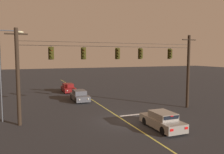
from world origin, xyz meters
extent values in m
plane|color=#28282B|center=(0.00, 0.00, 0.00)|extent=(180.00, 180.00, 0.00)
cube|color=#D1C64C|center=(0.00, 8.13, 0.00)|extent=(0.14, 60.00, 0.01)
cube|color=silver|center=(1.90, 1.53, 0.00)|extent=(3.40, 0.36, 0.01)
cylinder|color=#2D2116|center=(-8.87, 2.13, 4.10)|extent=(0.32, 0.32, 8.19)
cube|color=#2D2116|center=(-8.87, 2.13, 7.69)|extent=(1.80, 0.12, 0.12)
cylinder|color=slate|center=(-8.87, 2.13, 7.34)|extent=(0.12, 0.12, 0.18)
cylinder|color=#2D2116|center=(8.87, 2.13, 4.10)|extent=(0.32, 0.32, 8.19)
cube|color=#2D2116|center=(8.87, 2.13, 7.69)|extent=(1.80, 0.12, 0.12)
cylinder|color=slate|center=(8.87, 2.13, 7.34)|extent=(0.12, 0.12, 0.18)
cylinder|color=black|center=(0.00, 2.13, 6.79)|extent=(17.75, 0.03, 0.03)
cylinder|color=black|center=(0.00, 2.13, 7.14)|extent=(17.75, 0.02, 0.02)
cylinder|color=black|center=(-6.11, 2.13, 6.70)|extent=(0.04, 0.04, 0.18)
cube|color=#332D0A|center=(-6.11, 2.13, 6.13)|extent=(0.32, 0.26, 0.96)
cube|color=#332D0A|center=(-6.11, 2.28, 6.13)|extent=(0.48, 0.03, 1.12)
sphere|color=red|center=(-6.11, 1.97, 6.42)|extent=(0.17, 0.17, 0.17)
cylinder|color=#332D0A|center=(-6.11, 1.93, 6.46)|extent=(0.20, 0.10, 0.20)
sphere|color=#3D280A|center=(-6.11, 1.97, 6.13)|extent=(0.17, 0.17, 0.17)
cylinder|color=#332D0A|center=(-6.11, 1.93, 6.17)|extent=(0.20, 0.10, 0.20)
sphere|color=black|center=(-6.11, 1.97, 5.84)|extent=(0.17, 0.17, 0.17)
cylinder|color=#332D0A|center=(-6.11, 1.93, 5.89)|extent=(0.20, 0.10, 0.20)
cylinder|color=black|center=(-3.19, 2.13, 6.70)|extent=(0.04, 0.04, 0.18)
cube|color=#332D0A|center=(-3.19, 2.13, 6.13)|extent=(0.32, 0.26, 0.96)
cube|color=#332D0A|center=(-3.19, 2.28, 6.13)|extent=(0.48, 0.03, 1.12)
sphere|color=red|center=(-3.19, 1.97, 6.42)|extent=(0.17, 0.17, 0.17)
cylinder|color=#332D0A|center=(-3.19, 1.93, 6.46)|extent=(0.20, 0.10, 0.20)
sphere|color=#3D280A|center=(-3.19, 1.97, 6.13)|extent=(0.17, 0.17, 0.17)
cylinder|color=#332D0A|center=(-3.19, 1.93, 6.17)|extent=(0.20, 0.10, 0.20)
sphere|color=black|center=(-3.19, 1.97, 5.84)|extent=(0.17, 0.17, 0.17)
cylinder|color=#332D0A|center=(-3.19, 1.93, 5.89)|extent=(0.20, 0.10, 0.20)
cylinder|color=black|center=(0.23, 2.13, 6.70)|extent=(0.04, 0.04, 0.18)
cube|color=#332D0A|center=(0.23, 2.13, 6.13)|extent=(0.32, 0.26, 0.96)
cube|color=#332D0A|center=(0.23, 2.28, 6.13)|extent=(0.48, 0.03, 1.12)
sphere|color=red|center=(0.23, 1.97, 6.42)|extent=(0.17, 0.17, 0.17)
cylinder|color=#332D0A|center=(0.23, 1.93, 6.46)|extent=(0.20, 0.10, 0.20)
sphere|color=#3D280A|center=(0.23, 1.97, 6.13)|extent=(0.17, 0.17, 0.17)
cylinder|color=#332D0A|center=(0.23, 1.93, 6.17)|extent=(0.20, 0.10, 0.20)
sphere|color=black|center=(0.23, 1.97, 5.84)|extent=(0.17, 0.17, 0.17)
cylinder|color=#332D0A|center=(0.23, 1.93, 5.89)|extent=(0.20, 0.10, 0.20)
cylinder|color=black|center=(2.78, 2.13, 6.70)|extent=(0.04, 0.04, 0.18)
cube|color=#332D0A|center=(2.78, 2.13, 6.13)|extent=(0.32, 0.26, 0.96)
cube|color=#332D0A|center=(2.78, 2.28, 6.13)|extent=(0.48, 0.03, 1.12)
sphere|color=red|center=(2.78, 1.97, 6.42)|extent=(0.17, 0.17, 0.17)
cylinder|color=#332D0A|center=(2.78, 1.93, 6.46)|extent=(0.20, 0.10, 0.20)
sphere|color=#3D280A|center=(2.78, 1.97, 6.13)|extent=(0.17, 0.17, 0.17)
cylinder|color=#332D0A|center=(2.78, 1.93, 6.17)|extent=(0.20, 0.10, 0.20)
sphere|color=black|center=(2.78, 1.97, 5.84)|extent=(0.17, 0.17, 0.17)
cylinder|color=#332D0A|center=(2.78, 1.93, 5.89)|extent=(0.20, 0.10, 0.20)
cylinder|color=black|center=(6.39, 2.13, 6.70)|extent=(0.04, 0.04, 0.18)
cube|color=#332D0A|center=(6.39, 2.13, 6.13)|extent=(0.32, 0.26, 0.96)
cube|color=#332D0A|center=(6.39, 2.28, 6.13)|extent=(0.48, 0.03, 1.12)
sphere|color=red|center=(6.39, 1.97, 6.42)|extent=(0.17, 0.17, 0.17)
cylinder|color=#332D0A|center=(6.39, 1.93, 6.46)|extent=(0.20, 0.10, 0.20)
sphere|color=#3D280A|center=(6.39, 1.97, 6.13)|extent=(0.17, 0.17, 0.17)
cylinder|color=#332D0A|center=(6.39, 1.93, 6.17)|extent=(0.20, 0.10, 0.20)
sphere|color=black|center=(6.39, 1.97, 5.84)|extent=(0.17, 0.17, 0.17)
cylinder|color=#332D0A|center=(6.39, 1.93, 5.89)|extent=(0.20, 0.10, 0.20)
cube|color=gray|center=(1.93, -3.03, 0.51)|extent=(1.80, 4.30, 0.68)
cube|color=gray|center=(1.93, -3.15, 1.12)|extent=(1.51, 2.15, 0.54)
cube|color=black|center=(1.93, -2.22, 1.12)|extent=(1.40, 0.21, 0.48)
cube|color=black|center=(1.93, -4.21, 1.12)|extent=(1.37, 0.18, 0.46)
cylinder|color=black|center=(1.14, -1.70, 0.32)|extent=(0.22, 0.64, 0.64)
cylinder|color=black|center=(2.73, -1.70, 0.32)|extent=(0.22, 0.64, 0.64)
cylinder|color=black|center=(1.14, -4.37, 0.32)|extent=(0.22, 0.64, 0.64)
cylinder|color=black|center=(2.73, -4.37, 0.32)|extent=(0.22, 0.64, 0.64)
cube|color=red|center=(1.29, -5.20, 0.61)|extent=(0.28, 0.03, 0.18)
cube|color=red|center=(2.58, -5.20, 0.61)|extent=(0.28, 0.03, 0.18)
cube|color=red|center=(1.93, -4.32, 1.35)|extent=(0.24, 0.04, 0.06)
cube|color=#4C4C51|center=(-1.69, 10.46, 0.51)|extent=(1.80, 4.30, 0.68)
cube|color=#4C4C51|center=(-1.69, 10.58, 1.12)|extent=(1.51, 2.15, 0.54)
cube|color=black|center=(-1.69, 9.64, 1.12)|extent=(1.40, 0.21, 0.48)
cube|color=black|center=(-1.69, 11.64, 1.12)|extent=(1.37, 0.18, 0.46)
cylinder|color=black|center=(-0.90, 9.12, 0.32)|extent=(0.22, 0.64, 0.64)
cylinder|color=black|center=(-2.48, 9.12, 0.32)|extent=(0.22, 0.64, 0.64)
cylinder|color=black|center=(-0.90, 11.79, 0.32)|extent=(0.22, 0.64, 0.64)
cylinder|color=black|center=(-2.48, 11.79, 0.32)|extent=(0.22, 0.64, 0.64)
sphere|color=white|center=(-1.13, 8.29, 0.57)|extent=(0.20, 0.20, 0.20)
sphere|color=white|center=(-2.25, 8.29, 0.57)|extent=(0.20, 0.20, 0.20)
cube|color=maroon|center=(-1.79, 18.08, 0.51)|extent=(1.80, 4.30, 0.68)
cube|color=maroon|center=(-1.79, 18.20, 1.12)|extent=(1.51, 2.15, 0.54)
cube|color=black|center=(-1.79, 17.26, 1.12)|extent=(1.40, 0.21, 0.48)
cube|color=black|center=(-1.79, 19.26, 1.12)|extent=(1.37, 0.18, 0.46)
cylinder|color=black|center=(-1.00, 16.75, 0.32)|extent=(0.22, 0.64, 0.64)
cylinder|color=black|center=(-2.58, 16.75, 0.32)|extent=(0.22, 0.64, 0.64)
cylinder|color=black|center=(-1.00, 19.41, 0.32)|extent=(0.22, 0.64, 0.64)
cylinder|color=black|center=(-2.58, 19.41, 0.32)|extent=(0.22, 0.64, 0.64)
sphere|color=white|center=(-1.23, 15.91, 0.57)|extent=(0.20, 0.20, 0.20)
sphere|color=white|center=(-2.35, 15.91, 0.57)|extent=(0.20, 0.20, 0.20)
cylinder|color=#4C4F54|center=(-10.33, 3.82, 4.12)|extent=(0.16, 0.16, 8.23)
cylinder|color=#4C4F54|center=(-9.43, 3.82, 8.11)|extent=(1.80, 0.10, 0.10)
ellipsoid|color=beige|center=(-8.58, 3.82, 8.01)|extent=(0.56, 0.30, 0.22)
camera|label=1|loc=(-8.33, -17.86, 5.88)|focal=35.46mm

